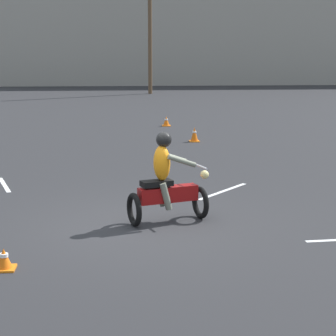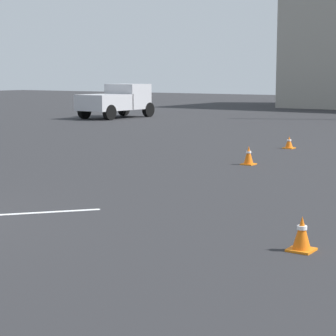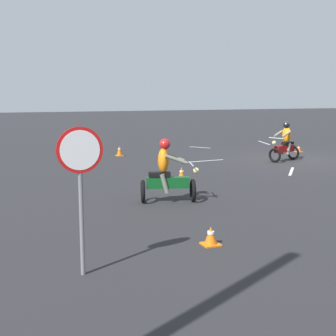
{
  "view_description": "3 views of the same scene",
  "coord_description": "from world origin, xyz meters",
  "px_view_note": "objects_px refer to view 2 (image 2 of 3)",
  "views": [
    {
      "loc": [
        -0.28,
        -11.24,
        3.27
      ],
      "look_at": [
        0.49,
        0.19,
        1.0
      ],
      "focal_mm": 70.0,
      "sensor_mm": 36.0,
      "label": 1
    },
    {
      "loc": [
        9.53,
        -4.99,
        2.26
      ],
      "look_at": [
        4.17,
        2.81,
        0.9
      ],
      "focal_mm": 70.0,
      "sensor_mm": 36.0,
      "label": 2
    },
    {
      "loc": [
        12.3,
        16.4,
        2.77
      ],
      "look_at": [
        7.86,
        5.42,
        0.9
      ],
      "focal_mm": 50.0,
      "sensor_mm": 36.0,
      "label": 3
    }
  ],
  "objects_px": {
    "pickup_truck": "(117,100)",
    "traffic_cone_far_right": "(302,234)",
    "traffic_cone_near_right": "(249,156)",
    "traffic_cone_mid_center": "(289,143)"
  },
  "relations": [
    {
      "from": "traffic_cone_mid_center",
      "to": "traffic_cone_far_right",
      "type": "relative_size",
      "value": 0.82
    },
    {
      "from": "traffic_cone_near_right",
      "to": "traffic_cone_mid_center",
      "type": "relative_size",
      "value": 1.26
    },
    {
      "from": "traffic_cone_near_right",
      "to": "pickup_truck",
      "type": "bearing_deg",
      "value": 139.22
    },
    {
      "from": "traffic_cone_far_right",
      "to": "pickup_truck",
      "type": "bearing_deg",
      "value": 134.07
    },
    {
      "from": "traffic_cone_near_right",
      "to": "traffic_cone_far_right",
      "type": "bearing_deg",
      "value": -57.66
    },
    {
      "from": "traffic_cone_mid_center",
      "to": "traffic_cone_far_right",
      "type": "height_order",
      "value": "traffic_cone_far_right"
    },
    {
      "from": "traffic_cone_far_right",
      "to": "traffic_cone_mid_center",
      "type": "bearing_deg",
      "value": 114.87
    },
    {
      "from": "traffic_cone_far_right",
      "to": "traffic_cone_near_right",
      "type": "bearing_deg",
      "value": 122.34
    },
    {
      "from": "pickup_truck",
      "to": "traffic_cone_near_right",
      "type": "xyz_separation_m",
      "value": [
        13.88,
        -11.97,
        -0.7
      ]
    },
    {
      "from": "pickup_truck",
      "to": "traffic_cone_far_right",
      "type": "height_order",
      "value": "pickup_truck"
    }
  ]
}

